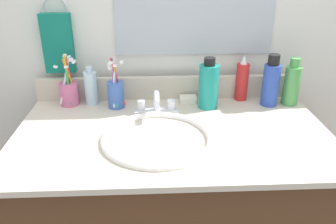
{
  "coord_description": "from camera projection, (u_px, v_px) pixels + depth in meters",
  "views": [
    {
      "loc": [
        -0.06,
        -0.99,
        1.26
      ],
      "look_at": [
        -0.01,
        0.0,
        0.8
      ],
      "focal_mm": 36.91,
      "sensor_mm": 36.0,
      "label": 1
    }
  ],
  "objects": [
    {
      "name": "vanity_cabinet",
      "position": [
        172.0,
        220.0,
        1.28
      ],
      "size": [
        0.98,
        0.54,
        0.71
      ],
      "primitive_type": "cube",
      "color": "#4C2D19",
      "rests_on": "ground_plane"
    },
    {
      "name": "countertop",
      "position": [
        173.0,
        134.0,
        1.13
      ],
      "size": [
        1.02,
        0.59,
        0.02
      ],
      "primitive_type": "cube",
      "color": "beige",
      "rests_on": "vanity_cabinet"
    },
    {
      "name": "backsplash",
      "position": [
        168.0,
        88.0,
        1.36
      ],
      "size": [
        1.02,
        0.02,
        0.09
      ],
      "primitive_type": "cube",
      "color": "beige",
      "rests_on": "countertop"
    },
    {
      "name": "back_wall",
      "position": [
        168.0,
        109.0,
        1.47
      ],
      "size": [
        2.12,
        0.04,
        1.3
      ],
      "primitive_type": "cube",
      "color": "silver",
      "rests_on": "ground_plane"
    },
    {
      "name": "towel_ring",
      "position": [
        55.0,
        10.0,
        1.25
      ],
      "size": [
        0.1,
        0.01,
        0.1
      ],
      "primitive_type": "torus",
      "rotation": [
        1.57,
        0.0,
        0.0
      ],
      "color": "silver"
    },
    {
      "name": "hand_towel",
      "position": [
        58.0,
        43.0,
        1.29
      ],
      "size": [
        0.11,
        0.04,
        0.22
      ],
      "primitive_type": "cube",
      "color": "#147260"
    },
    {
      "name": "sink_basin",
      "position": [
        158.0,
        148.0,
        1.09
      ],
      "size": [
        0.35,
        0.35,
        0.11
      ],
      "color": "white",
      "rests_on": "countertop"
    },
    {
      "name": "faucet",
      "position": [
        157.0,
        106.0,
        1.24
      ],
      "size": [
        0.16,
        0.1,
        0.08
      ],
      "color": "silver",
      "rests_on": "countertop"
    },
    {
      "name": "bottle_mouthwash_teal",
      "position": [
        208.0,
        85.0,
        1.26
      ],
      "size": [
        0.07,
        0.07,
        0.19
      ],
      "color": "teal",
      "rests_on": "countertop"
    },
    {
      "name": "bottle_gel_clear",
      "position": [
        91.0,
        87.0,
        1.3
      ],
      "size": [
        0.05,
        0.05,
        0.15
      ],
      "color": "silver",
      "rests_on": "countertop"
    },
    {
      "name": "bottle_toner_green",
      "position": [
        292.0,
        84.0,
        1.3
      ],
      "size": [
        0.06,
        0.06,
        0.18
      ],
      "color": "#4C9E4C",
      "rests_on": "countertop"
    },
    {
      "name": "bottle_spray_red",
      "position": [
        242.0,
        80.0,
        1.34
      ],
      "size": [
        0.05,
        0.05,
        0.18
      ],
      "color": "red",
      "rests_on": "countertop"
    },
    {
      "name": "bottle_shampoo_blue",
      "position": [
        271.0,
        83.0,
        1.28
      ],
      "size": [
        0.06,
        0.06,
        0.2
      ],
      "color": "#2D4CB2",
      "rests_on": "countertop"
    },
    {
      "name": "cup_pink",
      "position": [
        69.0,
        91.0,
        1.3
      ],
      "size": [
        0.07,
        0.09,
        0.19
      ],
      "color": "#D16693",
      "rests_on": "countertop"
    },
    {
      "name": "cup_blue_plastic",
      "position": [
        116.0,
        93.0,
        1.27
      ],
      "size": [
        0.07,
        0.08,
        0.19
      ],
      "color": "#3F66B7",
      "rests_on": "countertop"
    },
    {
      "name": "soap_bar",
      "position": [
        188.0,
        99.0,
        1.34
      ],
      "size": [
        0.06,
        0.04,
        0.02
      ],
      "primitive_type": "cube",
      "color": "white",
      "rests_on": "countertop"
    }
  ]
}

